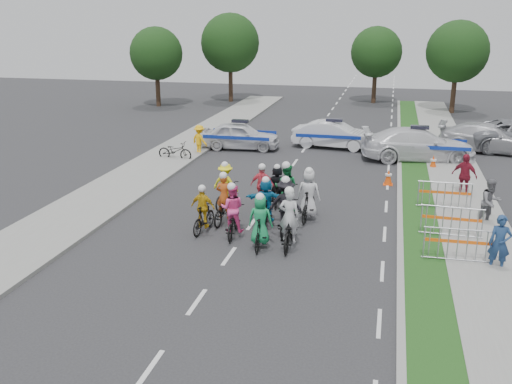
% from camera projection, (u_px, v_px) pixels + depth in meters
% --- Properties ---
extents(ground, '(90.00, 90.00, 0.00)m').
position_uv_depth(ground, '(229.00, 256.00, 17.44)').
color(ground, '#28282B').
rests_on(ground, ground).
extents(curb_right, '(0.20, 60.00, 0.12)m').
position_uv_depth(curb_right, '(400.00, 214.00, 20.94)').
color(curb_right, gray).
rests_on(curb_right, ground).
extents(grass_strip, '(1.20, 60.00, 0.11)m').
position_uv_depth(grass_strip, '(419.00, 216.00, 20.79)').
color(grass_strip, '#1C4817').
rests_on(grass_strip, ground).
extents(sidewalk_right, '(2.40, 60.00, 0.13)m').
position_uv_depth(sidewalk_right, '(472.00, 220.00, 20.39)').
color(sidewalk_right, gray).
rests_on(sidewalk_right, ground).
extents(sidewalk_left, '(3.00, 60.00, 0.13)m').
position_uv_depth(sidewalk_left, '(111.00, 193.00, 23.51)').
color(sidewalk_left, gray).
rests_on(sidewalk_left, ground).
extents(rider_0, '(0.75, 2.01, 2.03)m').
position_uv_depth(rider_0, '(289.00, 227.00, 17.97)').
color(rider_0, black).
rests_on(rider_0, ground).
extents(rider_1, '(0.79, 1.77, 1.84)m').
position_uv_depth(rider_1, '(261.00, 226.00, 17.89)').
color(rider_1, black).
rests_on(rider_1, ground).
extents(rider_2, '(0.84, 1.89, 1.87)m').
position_uv_depth(rider_2, '(233.00, 216.00, 18.88)').
color(rider_2, black).
rests_on(rider_2, ground).
extents(rider_3, '(0.89, 1.66, 1.70)m').
position_uv_depth(rider_3, '(203.00, 214.00, 19.20)').
color(rider_3, black).
rests_on(rider_3, ground).
extents(rider_4, '(1.12, 1.97, 2.00)m').
position_uv_depth(rider_4, '(286.00, 210.00, 19.19)').
color(rider_4, black).
rests_on(rider_4, ground).
extents(rider_5, '(1.49, 1.77, 1.81)m').
position_uv_depth(rider_5, '(266.00, 205.00, 19.80)').
color(rider_5, black).
rests_on(rider_5, ground).
extents(rider_6, '(0.86, 1.91, 1.89)m').
position_uv_depth(rider_6, '(224.00, 206.00, 20.15)').
color(rider_6, black).
rests_on(rider_6, ground).
extents(rider_7, '(0.87, 1.92, 1.98)m').
position_uv_depth(rider_7, '(309.00, 199.00, 20.36)').
color(rider_7, black).
rests_on(rider_7, ground).
extents(rider_8, '(0.86, 2.01, 2.05)m').
position_uv_depth(rider_8, '(286.00, 195.00, 20.90)').
color(rider_8, black).
rests_on(rider_8, ground).
extents(rider_9, '(0.91, 1.73, 1.81)m').
position_uv_depth(rider_9, '(262.00, 192.00, 21.50)').
color(rider_9, black).
rests_on(rider_9, ground).
extents(rider_10, '(1.09, 1.87, 1.82)m').
position_uv_depth(rider_10, '(226.00, 189.00, 21.74)').
color(rider_10, black).
rests_on(rider_10, ground).
extents(rider_11, '(1.37, 1.63, 1.69)m').
position_uv_depth(rider_11, '(277.00, 188.00, 21.89)').
color(rider_11, black).
rests_on(rider_11, ground).
extents(police_car_0, '(4.43, 2.08, 1.47)m').
position_uv_depth(police_car_0, '(240.00, 136.00, 31.38)').
color(police_car_0, silver).
rests_on(police_car_0, ground).
extents(police_car_1, '(4.64, 2.08, 1.48)m').
position_uv_depth(police_car_1, '(334.00, 135.00, 31.62)').
color(police_car_1, silver).
rests_on(police_car_1, ground).
extents(police_car_2, '(5.90, 3.11, 1.63)m').
position_uv_depth(police_car_2, '(418.00, 145.00, 28.82)').
color(police_car_2, silver).
rests_on(police_car_2, ground).
extents(civilian_sedan, '(5.50, 2.94, 1.52)m').
position_uv_depth(civilian_sedan, '(489.00, 138.00, 30.69)').
color(civilian_sedan, '#B7B8BC').
rests_on(civilian_sedan, ground).
extents(spectator_0, '(0.66, 0.49, 1.68)m').
position_uv_depth(spectator_0, '(500.00, 243.00, 16.24)').
color(spectator_0, navy).
rests_on(spectator_0, ground).
extents(spectator_1, '(1.02, 0.95, 1.67)m').
position_uv_depth(spectator_1, '(491.00, 202.00, 19.85)').
color(spectator_1, slate).
rests_on(spectator_1, ground).
extents(spectator_2, '(1.12, 0.89, 1.78)m').
position_uv_depth(spectator_2, '(464.00, 175.00, 22.96)').
color(spectator_2, maroon).
rests_on(spectator_2, ground).
extents(marshal_hiviz, '(1.17, 1.01, 1.57)m').
position_uv_depth(marshal_hiviz, '(200.00, 140.00, 30.14)').
color(marshal_hiviz, '#FFB60D').
rests_on(marshal_hiviz, ground).
extents(barrier_0, '(2.01, 0.54, 1.12)m').
position_uv_depth(barrier_0, '(457.00, 246.00, 16.73)').
color(barrier_0, '#A5A8AD').
rests_on(barrier_0, ground).
extents(barrier_1, '(2.02, 0.59, 1.12)m').
position_uv_depth(barrier_1, '(451.00, 223.00, 18.63)').
color(barrier_1, '#A5A8AD').
rests_on(barrier_1, ground).
extents(barrier_2, '(2.01, 0.52, 1.12)m').
position_uv_depth(barrier_2, '(444.00, 196.00, 21.39)').
color(barrier_2, '#A5A8AD').
rests_on(barrier_2, ground).
extents(cone_0, '(0.40, 0.40, 0.70)m').
position_uv_depth(cone_0, '(388.00, 177.00, 24.76)').
color(cone_0, '#F24C0C').
rests_on(cone_0, ground).
extents(cone_1, '(0.40, 0.40, 0.70)m').
position_uv_depth(cone_1, '(433.00, 162.00, 27.28)').
color(cone_1, '#F24C0C').
rests_on(cone_1, ground).
extents(parked_bike, '(1.86, 0.77, 0.95)m').
position_uv_depth(parked_bike, '(175.00, 151.00, 29.00)').
color(parked_bike, black).
rests_on(parked_bike, ground).
extents(tree_0, '(4.20, 4.20, 6.30)m').
position_uv_depth(tree_0, '(156.00, 54.00, 45.33)').
color(tree_0, '#382619').
rests_on(tree_0, ground).
extents(tree_1, '(4.55, 4.55, 6.82)m').
position_uv_depth(tree_1, '(458.00, 52.00, 41.99)').
color(tree_1, '#382619').
rests_on(tree_1, ground).
extents(tree_3, '(4.90, 4.90, 7.35)m').
position_uv_depth(tree_3, '(230.00, 43.00, 47.73)').
color(tree_3, '#382619').
rests_on(tree_3, ground).
extents(tree_4, '(4.20, 4.20, 6.30)m').
position_uv_depth(tree_4, '(376.00, 52.00, 47.14)').
color(tree_4, '#382619').
rests_on(tree_4, ground).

